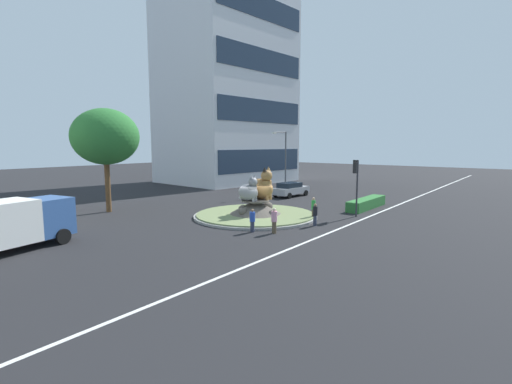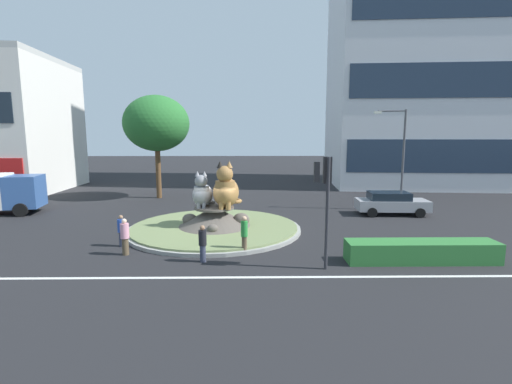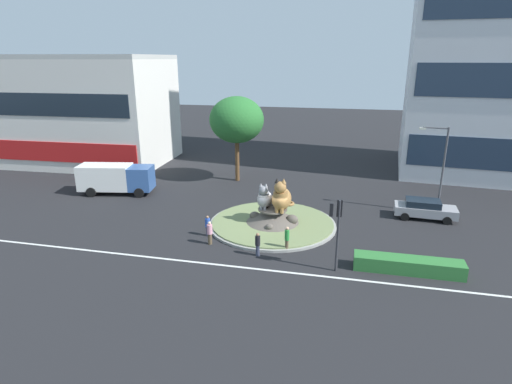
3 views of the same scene
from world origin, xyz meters
TOP-DOWN VIEW (x-y plane):
  - ground_plane at (0.00, 0.00)m, footprint 160.00×160.00m
  - lane_centreline at (0.00, -7.12)m, footprint 112.00×0.20m
  - roundabout_island at (0.01, 0.00)m, footprint 9.75×9.75m
  - cat_statue_grey at (-0.66, 0.10)m, footprint 1.24×1.99m
  - cat_statue_tabby at (0.68, -0.12)m, footprint 1.75×2.67m
  - traffic_light_mast at (4.99, -6.16)m, footprint 0.72×0.52m
  - office_tower at (20.07, 21.14)m, footprint 18.83×15.99m
  - clipped_hedge_strip at (9.31, -5.44)m, footprint 6.37×1.20m
  - broadleaf_tree_behind_island at (-5.89, 11.29)m, footprint 5.50×5.50m
  - streetlight_arm at (12.62, 5.67)m, footprint 2.21×0.47m
  - pedestrian_green_shirt at (1.76, -4.22)m, footprint 0.31×0.31m
  - pedestrian_pink_shirt at (-3.59, -4.34)m, footprint 0.38×0.38m
  - pedestrian_blue_shirt at (-4.19, -3.02)m, footprint 0.36×0.36m
  - pedestrian_black_shirt at (0.02, -5.33)m, footprint 0.34×0.34m
  - sedan_on_far_lane at (11.60, 4.12)m, footprint 4.80×2.30m

SIDE VIEW (x-z plane):
  - ground_plane at x=0.00m, z-range 0.00..0.00m
  - lane_centreline at x=0.00m, z-range 0.00..0.01m
  - roundabout_island at x=0.01m, z-range -0.25..1.12m
  - clipped_hedge_strip at x=9.31m, z-range 0.00..0.90m
  - pedestrian_blue_shirt at x=-4.19m, z-range 0.03..1.58m
  - sedan_on_far_lane at x=11.60m, z-range 0.04..1.59m
  - pedestrian_black_shirt at x=0.02m, z-range 0.04..1.64m
  - pedestrian_pink_shirt at x=-3.59m, z-range 0.04..1.71m
  - pedestrian_green_shirt at x=1.76m, z-range 0.07..1.81m
  - cat_statue_grey at x=-0.66m, z-range 1.09..3.13m
  - cat_statue_tabby at x=0.68m, z-range 1.02..3.63m
  - traffic_light_mast at x=4.99m, z-range 1.06..5.56m
  - streetlight_arm at x=12.62m, z-range 0.59..7.73m
  - broadleaf_tree_behind_island at x=-5.89m, z-range 1.99..10.69m
  - office_tower at x=20.07m, z-range 0.00..34.41m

